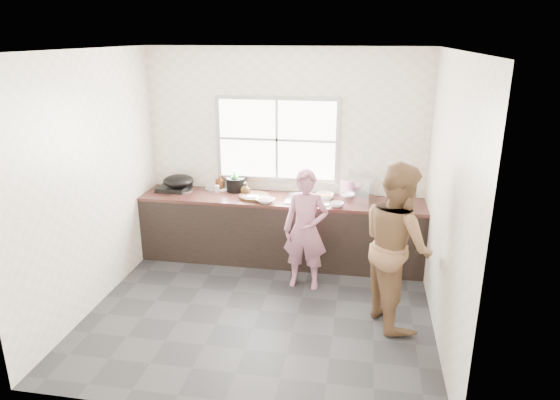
% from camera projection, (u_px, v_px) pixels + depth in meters
% --- Properties ---
extents(floor, '(3.60, 3.20, 0.01)m').
position_uv_depth(floor, '(261.00, 311.00, 5.39)').
color(floor, '#29292B').
rests_on(floor, ground).
extents(ceiling, '(3.60, 3.20, 0.01)m').
position_uv_depth(ceiling, '(257.00, 49.00, 4.53)').
color(ceiling, silver).
rests_on(ceiling, wall_back).
extents(wall_back, '(3.60, 0.01, 2.70)m').
position_uv_depth(wall_back, '(285.00, 155.00, 6.46)').
color(wall_back, silver).
rests_on(wall_back, ground).
extents(wall_left, '(0.01, 3.20, 2.70)m').
position_uv_depth(wall_left, '(92.00, 182.00, 5.25)').
color(wall_left, beige).
rests_on(wall_left, ground).
extents(wall_right, '(0.01, 3.20, 2.70)m').
position_uv_depth(wall_right, '(447.00, 201.00, 4.67)').
color(wall_right, beige).
rests_on(wall_right, ground).
extents(wall_front, '(3.60, 0.01, 2.70)m').
position_uv_depth(wall_front, '(210.00, 259.00, 3.46)').
color(wall_front, beige).
rests_on(wall_front, ground).
extents(cabinet, '(3.60, 0.62, 0.82)m').
position_uv_depth(cabinet, '(281.00, 231.00, 6.46)').
color(cabinet, black).
rests_on(cabinet, floor).
extents(countertop, '(3.60, 0.64, 0.04)m').
position_uv_depth(countertop, '(281.00, 200.00, 6.33)').
color(countertop, '#3A1D17').
rests_on(countertop, cabinet).
extents(sink, '(0.55, 0.45, 0.02)m').
position_uv_depth(sink, '(308.00, 199.00, 6.26)').
color(sink, silver).
rests_on(sink, countertop).
extents(faucet, '(0.02, 0.02, 0.30)m').
position_uv_depth(faucet, '(310.00, 184.00, 6.40)').
color(faucet, silver).
rests_on(faucet, countertop).
extents(window_frame, '(1.60, 0.05, 1.10)m').
position_uv_depth(window_frame, '(277.00, 139.00, 6.40)').
color(window_frame, '#9EA0A5').
rests_on(window_frame, wall_back).
extents(window_glazing, '(1.50, 0.01, 1.00)m').
position_uv_depth(window_glazing, '(277.00, 140.00, 6.37)').
color(window_glazing, white).
rests_on(window_glazing, window_frame).
extents(woman, '(0.50, 0.35, 1.32)m').
position_uv_depth(woman, '(306.00, 234.00, 5.72)').
color(woman, '#B56C86').
rests_on(woman, floor).
extents(person_side, '(0.91, 1.00, 1.68)m').
position_uv_depth(person_side, '(397.00, 245.00, 4.97)').
color(person_side, brown).
rests_on(person_side, floor).
extents(cutting_board, '(0.41, 0.41, 0.04)m').
position_uv_depth(cutting_board, '(254.00, 196.00, 6.32)').
color(cutting_board, '#342514').
rests_on(cutting_board, countertop).
extents(cleaver, '(0.21, 0.12, 0.01)m').
position_uv_depth(cleaver, '(251.00, 196.00, 6.26)').
color(cleaver, '#B6B9BE').
rests_on(cleaver, cutting_board).
extents(bowl_mince, '(0.28, 0.28, 0.05)m').
position_uv_depth(bowl_mince, '(265.00, 201.00, 6.14)').
color(bowl_mince, white).
rests_on(bowl_mince, countertop).
extents(bowl_crabs, '(0.20, 0.20, 0.06)m').
position_uv_depth(bowl_crabs, '(325.00, 197.00, 6.28)').
color(bowl_crabs, white).
rests_on(bowl_crabs, countertop).
extents(bowl_held, '(0.27, 0.27, 0.07)m').
position_uv_depth(bowl_held, '(337.00, 204.00, 6.00)').
color(bowl_held, silver).
rests_on(bowl_held, countertop).
extents(black_pot, '(0.30, 0.30, 0.18)m').
position_uv_depth(black_pot, '(236.00, 184.00, 6.58)').
color(black_pot, black).
rests_on(black_pot, countertop).
extents(plate_food, '(0.25, 0.25, 0.02)m').
position_uv_depth(plate_food, '(222.00, 189.00, 6.67)').
color(plate_food, white).
rests_on(plate_food, countertop).
extents(bottle_green, '(0.14, 0.14, 0.28)m').
position_uv_depth(bottle_green, '(235.00, 181.00, 6.55)').
color(bottle_green, '#2B852F').
rests_on(bottle_green, countertop).
extents(bottle_brown_tall, '(0.10, 0.10, 0.19)m').
position_uv_depth(bottle_brown_tall, '(220.00, 183.00, 6.64)').
color(bottle_brown_tall, '#502814').
rests_on(bottle_brown_tall, countertop).
extents(bottle_brown_short, '(0.13, 0.13, 0.15)m').
position_uv_depth(bottle_brown_short, '(245.00, 189.00, 6.42)').
color(bottle_brown_short, '#3F2A0F').
rests_on(bottle_brown_short, countertop).
extents(glass_jar, '(0.08, 0.08, 0.09)m').
position_uv_depth(glass_jar, '(217.00, 189.00, 6.54)').
color(glass_jar, silver).
rests_on(glass_jar, countertop).
extents(burner, '(0.40, 0.40, 0.06)m').
position_uv_depth(burner, '(174.00, 188.00, 6.65)').
color(burner, black).
rests_on(burner, countertop).
extents(wok, '(0.47, 0.47, 0.15)m').
position_uv_depth(wok, '(178.00, 181.00, 6.57)').
color(wok, black).
rests_on(wok, burner).
extents(dish_rack, '(0.43, 0.35, 0.28)m').
position_uv_depth(dish_rack, '(358.00, 190.00, 6.18)').
color(dish_rack, silver).
rests_on(dish_rack, countertop).
extents(pot_lid_left, '(0.30, 0.30, 0.01)m').
position_uv_depth(pot_lid_left, '(184.00, 190.00, 6.63)').
color(pot_lid_left, silver).
rests_on(pot_lid_left, countertop).
extents(pot_lid_right, '(0.28, 0.28, 0.01)m').
position_uv_depth(pot_lid_right, '(215.00, 189.00, 6.68)').
color(pot_lid_right, silver).
rests_on(pot_lid_right, countertop).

